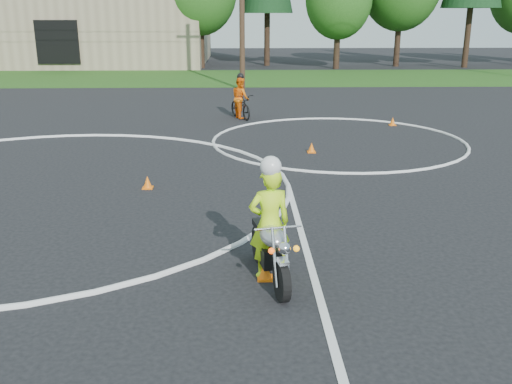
{
  "coord_description": "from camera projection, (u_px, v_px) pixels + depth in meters",
  "views": [
    {
      "loc": [
        4.88,
        -9.92,
        3.92
      ],
      "look_at": [
        5.13,
        -0.94,
        1.1
      ],
      "focal_mm": 40.0,
      "sensor_mm": 36.0,
      "label": 1
    }
  ],
  "objects": [
    {
      "name": "primary_motorcycle",
      "position": [
        271.0,
        250.0,
        8.61
      ],
      "size": [
        0.69,
        1.97,
        1.05
      ],
      "rotation": [
        0.0,
        0.0,
        0.2
      ],
      "color": "black",
      "rests_on": "ground"
    },
    {
      "name": "course_markings",
      "position": [
        136.0,
        172.0,
        14.71
      ],
      "size": [
        19.05,
        19.05,
        0.12
      ],
      "color": "silver",
      "rests_on": "ground"
    },
    {
      "name": "rider_second_grp",
      "position": [
        241.0,
        102.0,
        22.18
      ],
      "size": [
        1.28,
        1.92,
        1.74
      ],
      "rotation": [
        0.0,
        0.0,
        0.39
      ],
      "color": "black",
      "rests_on": "ground"
    },
    {
      "name": "grass_strip",
      "position": [
        164.0,
        78.0,
        36.26
      ],
      "size": [
        120.0,
        10.0,
        0.02
      ],
      "primitive_type": "cube",
      "color": "#1E4714",
      "rests_on": "ground"
    },
    {
      "name": "rider_primary_grp",
      "position": [
        270.0,
        220.0,
        8.61
      ],
      "size": [
        0.71,
        0.54,
        1.94
      ],
      "rotation": [
        0.0,
        0.0,
        0.2
      ],
      "color": "#C7FD1A",
      "rests_on": "ground"
    },
    {
      "name": "traffic_cones",
      "position": [
        175.0,
        178.0,
        13.67
      ],
      "size": [
        15.19,
        12.78,
        0.3
      ],
      "color": "orange",
      "rests_on": "ground"
    }
  ]
}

